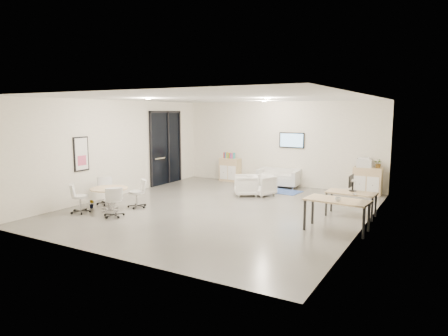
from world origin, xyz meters
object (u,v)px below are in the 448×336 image
at_px(desk_rear, 351,195).
at_px(armchair_left, 246,184).
at_px(sideboard_right, 367,181).
at_px(round_table, 109,191).
at_px(armchair_right, 262,184).
at_px(loveseat, 278,178).
at_px(desk_front, 337,203).
at_px(sideboard_left, 230,170).

bearing_deg(desk_rear, armchair_left, 166.47).
distance_m(sideboard_right, round_table, 8.51).
bearing_deg(armchair_right, desk_rear, -0.10).
distance_m(loveseat, armchair_right, 1.82).
height_order(loveseat, armchair_right, armchair_right).
relative_size(armchair_right, desk_rear, 0.58).
height_order(sideboard_right, desk_front, sideboard_right).
distance_m(armchair_right, round_table, 5.02).
xyz_separation_m(armchair_left, round_table, (-2.52, -3.76, 0.17)).
xyz_separation_m(loveseat, armchair_left, (-0.33, -2.09, 0.07)).
height_order(sideboard_left, loveseat, sideboard_left).
relative_size(sideboard_left, armchair_left, 1.22).
xyz_separation_m(sideboard_left, armchair_right, (2.31, -1.96, -0.09)).
bearing_deg(sideboard_right, round_table, -135.27).
distance_m(sideboard_left, armchair_right, 3.03).
bearing_deg(loveseat, desk_front, -58.59).
distance_m(loveseat, desk_front, 5.76).
height_order(sideboard_right, armchair_left, sideboard_right).
distance_m(sideboard_left, loveseat, 2.19).
distance_m(armchair_right, desk_rear, 3.49).
distance_m(desk_front, round_table, 6.32).
bearing_deg(desk_front, loveseat, 130.91).
bearing_deg(armchair_right, sideboard_left, 161.47).
height_order(loveseat, desk_rear, loveseat).
bearing_deg(desk_rear, desk_front, -87.83).
distance_m(sideboard_left, armchair_left, 2.91).
relative_size(armchair_right, desk_front, 0.50).
height_order(sideboard_left, desk_rear, sideboard_left).
bearing_deg(desk_front, desk_rear, 95.31).
relative_size(sideboard_left, desk_front, 0.62).
bearing_deg(desk_rear, armchair_right, 160.02).
bearing_deg(desk_rear, loveseat, 139.13).
bearing_deg(armchair_right, loveseat, 115.87).
bearing_deg(sideboard_right, armchair_left, -147.66).
distance_m(desk_rear, round_table, 6.78).
relative_size(desk_rear, round_table, 1.23).
xyz_separation_m(armchair_left, desk_rear, (3.69, -1.03, 0.22)).
bearing_deg(loveseat, sideboard_left, 171.67).
bearing_deg(loveseat, armchair_left, -103.31).
height_order(loveseat, armchair_left, armchair_left).
bearing_deg(armchair_right, round_table, -104.48).
bearing_deg(sideboard_left, desk_rear, -30.58).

